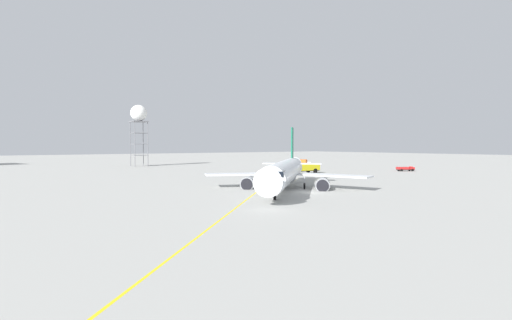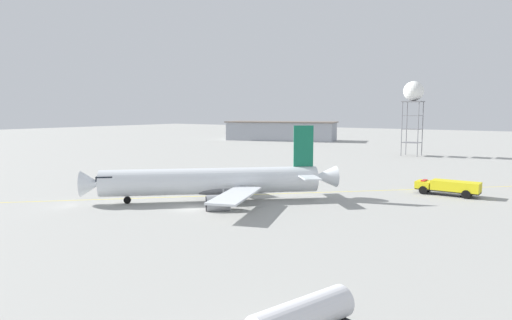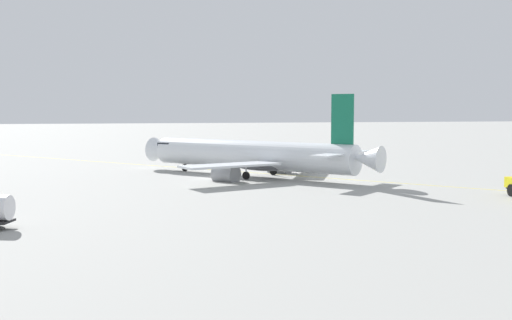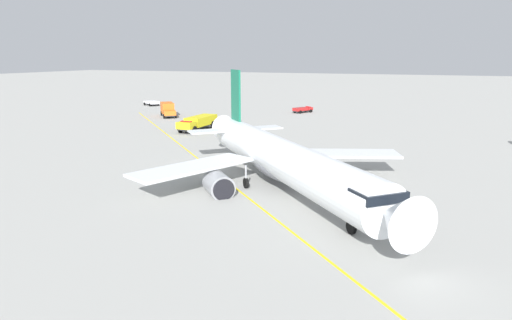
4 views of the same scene
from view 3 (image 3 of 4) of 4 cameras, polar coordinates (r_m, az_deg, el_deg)
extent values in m
plane|color=#9E9E99|center=(88.02, -3.99, -1.68)|extent=(600.00, 600.00, 0.00)
cylinder|color=silver|center=(89.65, -0.50, 0.50)|extent=(26.05, 27.31, 4.09)
cone|color=silver|center=(101.19, -8.83, 0.95)|extent=(4.89, 4.85, 3.88)
cone|color=silver|center=(80.38, 10.18, 0.13)|extent=(5.27, 5.30, 3.48)
cube|color=black|center=(99.62, -7.93, 1.43)|extent=(4.18, 4.13, 0.70)
ellipsoid|color=slate|center=(88.78, 0.38, -0.27)|extent=(10.99, 11.35, 2.25)
cube|color=#146B4C|center=(81.67, 7.99, 3.76)|extent=(2.37, 2.49, 6.57)
cube|color=silver|center=(78.74, 6.77, 0.45)|extent=(5.77, 5.65, 0.20)
cube|color=silver|center=(85.05, 9.05, 0.75)|extent=(5.77, 5.65, 0.20)
cube|color=silver|center=(80.97, -2.39, -0.49)|extent=(13.99, 8.49, 0.28)
cube|color=silver|center=(95.36, 4.01, 0.32)|extent=(9.14, 13.92, 0.28)
cylinder|color=gray|center=(84.09, -2.80, -1.32)|extent=(4.12, 4.15, 2.53)
cylinder|color=black|center=(85.15, -3.71, -1.25)|extent=(1.67, 1.58, 2.15)
cylinder|color=gray|center=(95.01, 2.19, -0.60)|extent=(4.12, 4.15, 2.53)
cylinder|color=black|center=(95.95, 1.34, -0.55)|extent=(1.67, 1.58, 2.15)
cylinder|color=#9EA0A5|center=(97.77, -6.60, -0.15)|extent=(0.20, 0.20, 1.93)
cylinder|color=black|center=(97.86, -6.60, -0.71)|extent=(0.97, 1.01, 1.10)
cylinder|color=#9EA0A5|center=(86.04, -0.92, -0.81)|extent=(0.20, 0.20, 1.93)
cylinder|color=black|center=(86.14, -0.92, -1.45)|extent=(0.97, 1.01, 1.10)
cylinder|color=#9EA0A5|center=(91.67, 1.61, -0.46)|extent=(0.20, 0.20, 1.93)
cylinder|color=black|center=(91.77, 1.61, -1.06)|extent=(0.97, 1.01, 1.10)
cylinder|color=black|center=(75.59, 22.55, -2.61)|extent=(0.32, 1.41, 1.40)
cube|color=yellow|center=(95.53, -0.73, -1.15)|extent=(104.30, 105.59, 0.01)
camera|label=1|loc=(136.26, -26.38, 3.54)|focal=26.70mm
camera|label=2|loc=(55.66, -53.39, 7.20)|focal=32.04mm
camera|label=4|loc=(129.79, -10.18, 6.39)|focal=30.95mm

